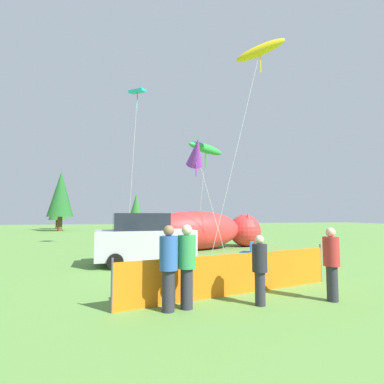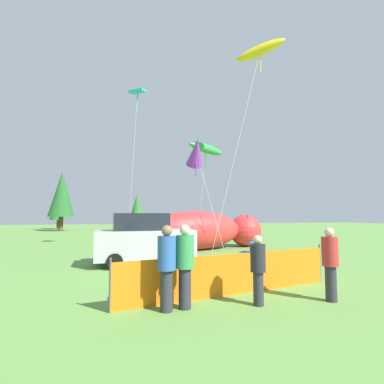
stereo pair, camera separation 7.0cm
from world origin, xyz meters
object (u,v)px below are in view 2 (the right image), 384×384
object	(u,v)px
parked_car	(144,239)
folding_chair	(249,250)
kite_green_fish	(206,149)
inflatable_cat	(206,232)
kite_teal_diamond	(137,95)
spectator_in_black_shirt	(185,262)
spectator_in_blue_shirt	(330,261)
spectator_in_white_shirt	(167,264)
kite_purple_delta	(196,152)
spectator_in_grey_shirt	(258,267)
kite_yellow_hero	(260,51)

from	to	relation	value
parked_car	folding_chair	world-z (taller)	parked_car
folding_chair	kite_green_fish	world-z (taller)	kite_green_fish
inflatable_cat	kite_teal_diamond	xyz separation A→B (m)	(-4.26, 0.91, 8.66)
parked_car	spectator_in_black_shirt	world-z (taller)	parked_car
parked_car	inflatable_cat	distance (m)	6.43
spectator_in_blue_shirt	kite_teal_diamond	distance (m)	15.66
spectator_in_white_shirt	kite_purple_delta	xyz separation A→B (m)	(2.95, 8.37, 4.39)
parked_car	spectator_in_black_shirt	size ratio (longest dim) A/B	2.22
spectator_in_black_shirt	kite_purple_delta	world-z (taller)	kite_purple_delta
folding_chair	kite_green_fish	xyz separation A→B (m)	(-0.04, 6.36, 6.02)
parked_car	spectator_in_grey_shirt	size ratio (longest dim) A/B	2.57
folding_chair	spectator_in_white_shirt	distance (m)	7.63
kite_green_fish	kite_purple_delta	size ratio (longest dim) A/B	1.11
spectator_in_grey_shirt	kite_green_fish	xyz separation A→B (m)	(2.55, 12.41, 5.66)
folding_chair	kite_yellow_hero	world-z (taller)	kite_yellow_hero
inflatable_cat	kite_green_fish	world-z (taller)	kite_green_fish
kite_teal_diamond	inflatable_cat	bearing A→B (deg)	-12.06
spectator_in_black_shirt	kite_teal_diamond	world-z (taller)	kite_teal_diamond
spectator_in_grey_shirt	spectator_in_black_shirt	size ratio (longest dim) A/B	0.86
parked_car	spectator_in_blue_shirt	size ratio (longest dim) A/B	2.33
spectator_in_grey_shirt	inflatable_cat	bearing A→B (deg)	79.08
parked_car	folding_chair	distance (m)	4.73
inflatable_cat	spectator_in_white_shirt	bearing A→B (deg)	-128.33
spectator_in_grey_shirt	kite_teal_diamond	xyz separation A→B (m)	(-2.08, 12.22, 8.86)
kite_purple_delta	spectator_in_grey_shirt	bearing A→B (deg)	-95.27
spectator_in_white_shirt	spectator_in_black_shirt	size ratio (longest dim) A/B	1.00
kite_green_fish	spectator_in_white_shirt	bearing A→B (deg)	-111.01
spectator_in_blue_shirt	spectator_in_grey_shirt	size ratio (longest dim) A/B	1.10
spectator_in_blue_shirt	kite_green_fish	distance (m)	13.74
folding_chair	spectator_in_black_shirt	world-z (taller)	spectator_in_black_shirt
inflatable_cat	kite_teal_diamond	bearing A→B (deg)	150.87
folding_chair	inflatable_cat	world-z (taller)	inflatable_cat
inflatable_cat	spectator_in_black_shirt	world-z (taller)	inflatable_cat
kite_teal_diamond	folding_chair	bearing A→B (deg)	-52.88
spectator_in_grey_shirt	kite_teal_diamond	bearing A→B (deg)	99.66
spectator_in_white_shirt	kite_green_fish	xyz separation A→B (m)	(4.72, 12.30, 5.52)
inflatable_cat	kite_teal_diamond	distance (m)	9.69
spectator_in_blue_shirt	spectator_in_grey_shirt	bearing A→B (deg)	175.91
spectator_in_black_shirt	parked_car	bearing A→B (deg)	93.22
parked_car	kite_teal_diamond	distance (m)	10.40
spectator_in_blue_shirt	kite_green_fish	bearing A→B (deg)	87.01
spectator_in_black_shirt	inflatable_cat	bearing A→B (deg)	70.58
spectator_in_black_shirt	kite_yellow_hero	distance (m)	14.68
spectator_in_black_shirt	kite_teal_diamond	distance (m)	14.85
folding_chair	kite_yellow_hero	bearing A→B (deg)	-85.23
parked_car	inflatable_cat	xyz separation A→B (m)	(4.27, 4.81, 0.02)
spectator_in_white_shirt	spectator_in_blue_shirt	bearing A→B (deg)	-3.49
spectator_in_black_shirt	kite_yellow_hero	bearing A→B (deg)	52.43
spectator_in_grey_shirt	kite_green_fish	world-z (taller)	kite_green_fish
kite_yellow_hero	kite_teal_diamond	world-z (taller)	kite_yellow_hero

